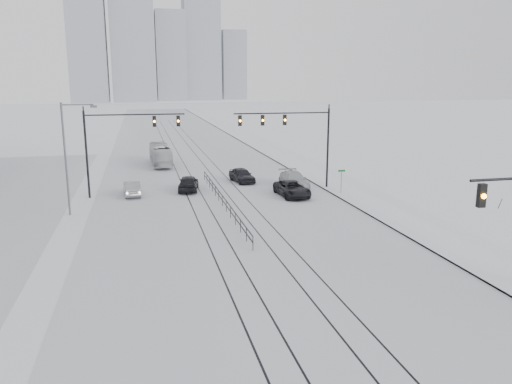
# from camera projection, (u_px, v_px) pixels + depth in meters

# --- Properties ---
(road) EXTENTS (22.00, 260.00, 0.02)m
(road) POSITION_uv_depth(u_px,v_px,m) (189.00, 157.00, 71.71)
(road) COLOR silver
(road) RESTS_ON ground
(sidewalk_east) EXTENTS (5.00, 260.00, 0.16)m
(sidewalk_east) POSITION_uv_depth(u_px,v_px,m) (279.00, 153.00, 74.68)
(sidewalk_east) COLOR white
(sidewalk_east) RESTS_ON ground
(curb) EXTENTS (0.10, 260.00, 0.12)m
(curb) POSITION_uv_depth(u_px,v_px,m) (263.00, 154.00, 74.14)
(curb) COLOR gray
(curb) RESTS_ON ground
(tram_rails) EXTENTS (5.30, 180.00, 0.01)m
(tram_rails) POSITION_uv_depth(u_px,v_px,m) (207.00, 184.00, 52.69)
(tram_rails) COLOR black
(tram_rails) RESTS_ON ground
(skyline) EXTENTS (96.00, 48.00, 72.00)m
(skyline) POSITION_uv_depth(u_px,v_px,m) (157.00, 43.00, 269.29)
(skyline) COLOR #9498A3
(skyline) RESTS_ON ground
(traffic_mast_ne) EXTENTS (9.60, 0.37, 8.00)m
(traffic_mast_ne) POSITION_uv_depth(u_px,v_px,m) (296.00, 132.00, 48.49)
(traffic_mast_ne) COLOR black
(traffic_mast_ne) RESTS_ON ground
(traffic_mast_nw) EXTENTS (9.10, 0.37, 8.00)m
(traffic_mast_nw) POSITION_uv_depth(u_px,v_px,m) (119.00, 137.00, 45.79)
(traffic_mast_nw) COLOR black
(traffic_mast_nw) RESTS_ON ground
(street_light_west) EXTENTS (2.73, 0.25, 9.00)m
(street_light_west) POSITION_uv_depth(u_px,v_px,m) (69.00, 151.00, 39.36)
(street_light_west) COLOR #595B60
(street_light_west) RESTS_ON ground
(median_fence) EXTENTS (0.06, 24.00, 1.00)m
(median_fence) POSITION_uv_depth(u_px,v_px,m) (222.00, 200.00, 43.07)
(median_fence) COLOR black
(median_fence) RESTS_ON ground
(street_sign) EXTENTS (0.70, 0.06, 2.40)m
(street_sign) POSITION_uv_depth(u_px,v_px,m) (341.00, 178.00, 47.35)
(street_sign) COLOR #595B60
(street_sign) RESTS_ON ground
(sedan_sb_inner) EXTENTS (2.58, 4.82, 1.56)m
(sedan_sb_inner) POSITION_uv_depth(u_px,v_px,m) (188.00, 183.00, 49.08)
(sedan_sb_inner) COLOR black
(sedan_sb_inner) RESTS_ON ground
(sedan_sb_outer) EXTENTS (1.77, 4.26, 1.37)m
(sedan_sb_outer) POSITION_uv_depth(u_px,v_px,m) (132.00, 188.00, 47.09)
(sedan_sb_outer) COLOR gray
(sedan_sb_outer) RESTS_ON ground
(sedan_nb_front) EXTENTS (2.64, 5.26, 1.43)m
(sedan_nb_front) POSITION_uv_depth(u_px,v_px,m) (292.00, 189.00, 46.70)
(sedan_nb_front) COLOR black
(sedan_nb_front) RESTS_ON ground
(sedan_nb_right) EXTENTS (2.36, 5.51, 1.58)m
(sedan_nb_right) POSITION_uv_depth(u_px,v_px,m) (294.00, 180.00, 50.50)
(sedan_nb_right) COLOR #A9ADB1
(sedan_nb_right) RESTS_ON ground
(sedan_nb_far) EXTENTS (2.48, 4.66, 1.51)m
(sedan_nb_far) POSITION_uv_depth(u_px,v_px,m) (242.00, 175.00, 53.36)
(sedan_nb_far) COLOR black
(sedan_nb_far) RESTS_ON ground
(box_truck) EXTENTS (2.57, 9.59, 2.65)m
(box_truck) POSITION_uv_depth(u_px,v_px,m) (160.00, 155.00, 64.18)
(box_truck) COLOR silver
(box_truck) RESTS_ON ground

